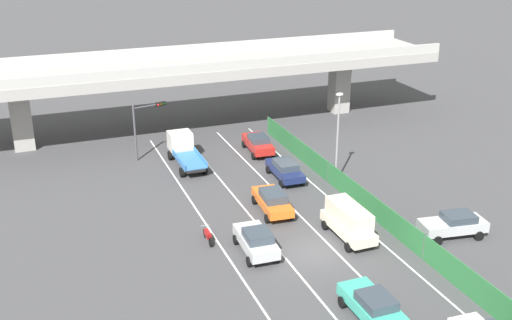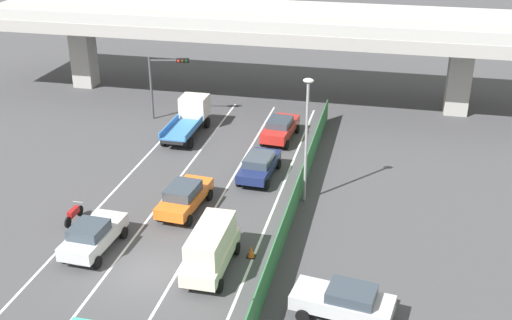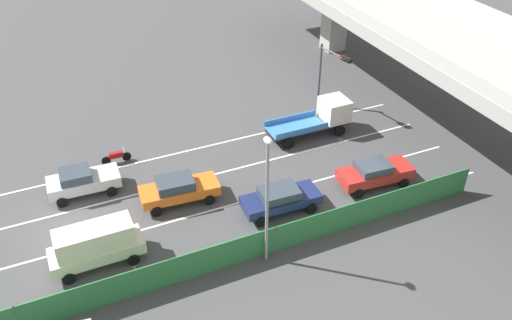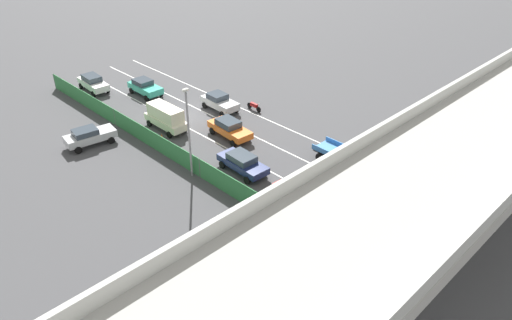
% 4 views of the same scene
% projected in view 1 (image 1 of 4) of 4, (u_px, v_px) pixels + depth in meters
% --- Properties ---
extents(ground_plane, '(300.00, 300.00, 0.00)m').
position_uv_depth(ground_plane, '(310.00, 254.00, 39.26)').
color(ground_plane, '#424244').
extents(lane_line_left_edge, '(0.14, 42.62, 0.01)m').
position_uv_depth(lane_line_left_edge, '(219.00, 243.00, 40.47)').
color(lane_line_left_edge, silver).
rests_on(lane_line_left_edge, ground).
extents(lane_line_mid_left, '(0.14, 42.62, 0.01)m').
position_uv_depth(lane_line_mid_left, '(266.00, 235.00, 41.58)').
color(lane_line_mid_left, silver).
rests_on(lane_line_mid_left, ground).
extents(lane_line_mid_right, '(0.14, 42.62, 0.01)m').
position_uv_depth(lane_line_mid_right, '(311.00, 226.00, 42.69)').
color(lane_line_mid_right, silver).
rests_on(lane_line_mid_right, ground).
extents(lane_line_right_edge, '(0.14, 42.62, 0.01)m').
position_uv_depth(lane_line_right_edge, '(353.00, 219.00, 43.79)').
color(lane_line_right_edge, silver).
rests_on(lane_line_right_edge, ground).
extents(elevated_overpass, '(50.54, 8.89, 7.59)m').
position_uv_depth(elevated_overpass, '(193.00, 70.00, 60.16)').
color(elevated_overpass, '#A09E99').
rests_on(elevated_overpass, ground).
extents(green_fence, '(0.10, 38.72, 1.72)m').
position_uv_depth(green_fence, '(370.00, 205.00, 43.91)').
color(green_fence, '#2D753D').
rests_on(green_fence, ground).
extents(car_van_cream, '(1.96, 4.79, 2.35)m').
position_uv_depth(car_van_cream, '(349.00, 220.00, 40.69)').
color(car_van_cream, beige).
rests_on(car_van_cream, ground).
extents(car_sedan_navy, '(2.18, 4.68, 1.56)m').
position_uv_depth(car_sedan_navy, '(285.00, 169.00, 50.02)').
color(car_sedan_navy, navy).
rests_on(car_sedan_navy, ground).
extents(car_sedan_red, '(2.28, 4.77, 1.63)m').
position_uv_depth(car_sedan_red, '(258.00, 143.00, 55.65)').
color(car_sedan_red, red).
rests_on(car_sedan_red, ground).
extents(car_taxi_teal, '(2.07, 4.30, 1.65)m').
position_uv_depth(car_taxi_teal, '(372.00, 305.00, 32.52)').
color(car_taxi_teal, teal).
rests_on(car_taxi_teal, ground).
extents(car_taxi_orange, '(2.29, 4.79, 1.67)m').
position_uv_depth(car_taxi_orange, '(272.00, 200.00, 44.44)').
color(car_taxi_orange, orange).
rests_on(car_taxi_orange, ground).
extents(car_sedan_silver, '(2.21, 4.35, 1.69)m').
position_uv_depth(car_sedan_silver, '(256.00, 240.00, 38.98)').
color(car_sedan_silver, '#B7BABC').
rests_on(car_sedan_silver, ground).
extents(flatbed_truck_blue, '(2.24, 6.01, 2.41)m').
position_uv_depth(flatbed_truck_blue, '(183.00, 149.00, 53.38)').
color(flatbed_truck_blue, black).
rests_on(flatbed_truck_blue, ground).
extents(motorcycle, '(0.60, 1.95, 0.93)m').
position_uv_depth(motorcycle, '(208.00, 235.00, 40.53)').
color(motorcycle, black).
rests_on(motorcycle, ground).
extents(parked_wagon_silver, '(4.59, 2.50, 1.63)m').
position_uv_depth(parked_wagon_silver, '(454.00, 224.00, 41.07)').
color(parked_wagon_silver, '#B2B5B7').
rests_on(parked_wagon_silver, ground).
extents(traffic_light, '(3.08, 0.89, 5.02)m').
position_uv_depth(traffic_light, '(146.00, 119.00, 53.42)').
color(traffic_light, '#47474C').
rests_on(traffic_light, ground).
extents(street_lamp, '(0.60, 0.36, 7.55)m').
position_uv_depth(street_lamp, '(338.00, 130.00, 47.65)').
color(street_lamp, gray).
rests_on(street_lamp, ground).
extents(traffic_cone, '(0.47, 0.47, 0.66)m').
position_uv_depth(traffic_cone, '(358.00, 220.00, 42.93)').
color(traffic_cone, orange).
rests_on(traffic_cone, ground).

